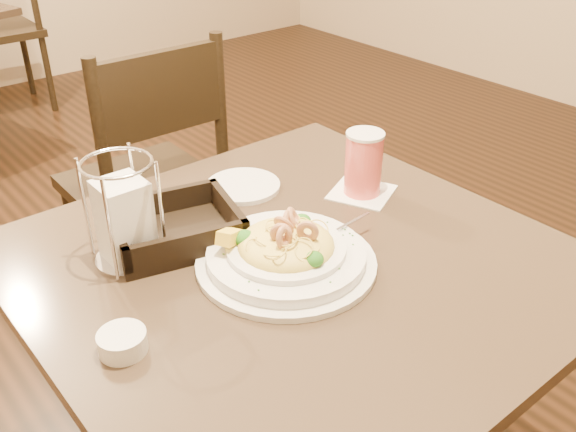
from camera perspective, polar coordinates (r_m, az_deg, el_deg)
main_table at (r=1.29m, az=0.58°, el=-12.33°), size 0.90×0.90×0.73m
dining_chair_near at (r=1.97m, az=-12.20°, el=3.30°), size 0.42×0.42×0.93m
pasta_bowl at (r=1.11m, az=-0.20°, el=-3.19°), size 0.35×0.32×0.10m
drink_glass at (r=1.33m, az=6.73°, el=4.62°), size 0.16×0.16×0.14m
bread_basket at (r=1.20m, az=-10.01°, el=-1.26°), size 0.27×0.24×0.06m
napkin_caddy at (r=1.14m, az=-14.33°, el=-0.23°), size 0.12×0.12×0.19m
side_plate at (r=1.37m, az=-4.02°, el=2.69°), size 0.21×0.21×0.01m
butter_ramekin at (r=0.98m, az=-14.50°, el=-10.80°), size 0.09×0.09×0.03m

